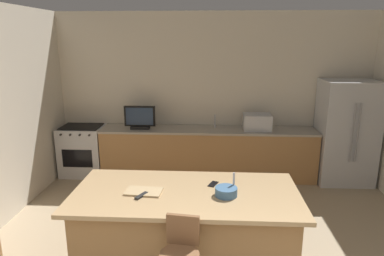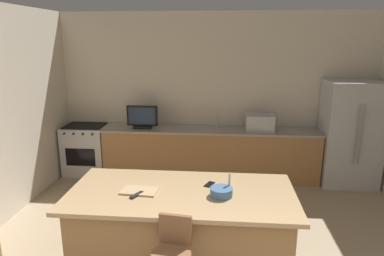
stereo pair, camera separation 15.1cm
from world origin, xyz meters
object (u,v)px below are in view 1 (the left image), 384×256
Objects in this scene: refrigerator at (346,132)px; microwave at (257,122)px; tv_monitor at (140,118)px; range_oven at (83,150)px; tv_remote at (141,196)px; cutting_board at (144,191)px; cell_phone at (213,184)px; fruit_bowl at (226,192)px; kitchen_island at (186,231)px.

microwave is (-1.52, 0.06, 0.15)m from refrigerator.
refrigerator reaches higher than tv_monitor.
tv_remote is at bearing -59.39° from range_oven.
refrigerator is at bearing -0.11° from tv_monitor.
cutting_board is at bearing -77.73° from tv_monitor.
cutting_board reaches higher than cell_phone.
tv_monitor is (-3.58, 0.01, 0.20)m from refrigerator.
refrigerator is at bearing 51.23° from fruit_bowl.
microwave is at bearing 89.76° from tv_remote.
kitchen_island is at bearing 5.35° from cutting_board.
kitchen_island is 13.71× the size of tv_remote.
microwave is (1.06, 2.68, 0.56)m from kitchen_island.
tv_monitor reaches higher than tv_remote.
fruit_bowl reaches higher than tv_remote.
cell_phone is at bearing -107.34° from microwave.
kitchen_island is 10.41× the size of fruit_bowl.
cell_phone is at bearing -46.16° from range_oven.
fruit_bowl is (2.51, -2.75, 0.52)m from range_oven.
refrigerator is 7.96× the size of fruit_bowl.
range_oven is (-2.10, 2.68, -0.02)m from kitchen_island.
kitchen_island is 2.93m from microwave.
microwave is 2.14× the size of fruit_bowl.
range_oven is at bearing 121.58° from cutting_board.
tv_remote is (0.58, -2.77, -0.15)m from tv_monitor.
refrigerator is 4.08m from tv_remote.
tv_remote is at bearing -175.29° from fruit_bowl.
range_oven is 6.13× the size of cell_phone.
cutting_board is (-3.00, -2.66, 0.05)m from refrigerator.
cell_phone is (2.38, -2.48, 0.48)m from range_oven.
cell_phone is 0.88× the size of tv_remote.
fruit_bowl is 0.84m from cutting_board.
kitchen_island is 4.27× the size of tv_monitor.
range_oven is at bearing 156.45° from cell_phone.
microwave is at bearing 68.47° from kitchen_island.
microwave is at bearing 61.34° from cutting_board.
kitchen_island is at bearing -51.89° from range_oven.
cutting_board is (1.67, -2.72, 0.49)m from range_oven.
tv_monitor is 1.48× the size of cutting_board.
microwave is 2.60m from cell_phone.
microwave is 3.20× the size of cell_phone.
cutting_board is at bearing -138.95° from cell_phone.
refrigerator reaches higher than kitchen_island.
tv_monitor is at bearing 129.38° from tv_remote.
cell_phone is at bearing 52.92° from tv_remote.
fruit_bowl reaches higher than cell_phone.
tv_remote is (-0.43, -0.14, 0.47)m from kitchen_island.
kitchen_island reaches higher than range_oven.
kitchen_island is 2.88m from tv_monitor.
cell_phone is 0.75m from cutting_board.
tv_remote is at bearing -78.22° from tv_monitor.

